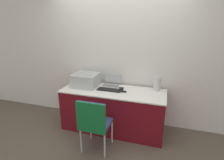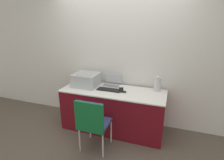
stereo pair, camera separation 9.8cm
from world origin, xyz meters
TOP-DOWN VIEW (x-y plane):
  - ground_plane at (0.00, 0.00)m, footprint 14.00×14.00m
  - wall_back at (0.00, 0.74)m, footprint 8.00×0.05m
  - table at (0.00, 0.33)m, footprint 1.84×0.68m
  - printer at (-0.55, 0.39)m, footprint 0.45×0.42m
  - laptop_left at (-0.10, 0.56)m, footprint 0.33×0.28m
  - external_keyboard at (-0.07, 0.31)m, footprint 0.42×0.14m
  - coffee_cup at (0.16, 0.31)m, footprint 0.08×0.08m
  - mouse at (0.22, 0.29)m, footprint 0.07×0.04m
  - metal_pitcher at (0.74, 0.56)m, footprint 0.12×0.12m
  - chair at (-0.08, -0.37)m, footprint 0.44×0.43m

SIDE VIEW (x-z plane):
  - ground_plane at x=0.00m, z-range 0.00..0.00m
  - table at x=0.00m, z-range 0.00..0.77m
  - chair at x=-0.08m, z-range 0.11..0.99m
  - external_keyboard at x=-0.07m, z-range 0.77..0.79m
  - mouse at x=0.22m, z-range 0.77..0.80m
  - laptop_left at x=-0.10m, z-range 0.71..0.93m
  - coffee_cup at x=0.16m, z-range 0.77..0.88m
  - metal_pitcher at x=0.74m, z-range 0.76..1.04m
  - printer at x=-0.55m, z-range 0.78..1.02m
  - wall_back at x=0.00m, z-range 0.00..2.60m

